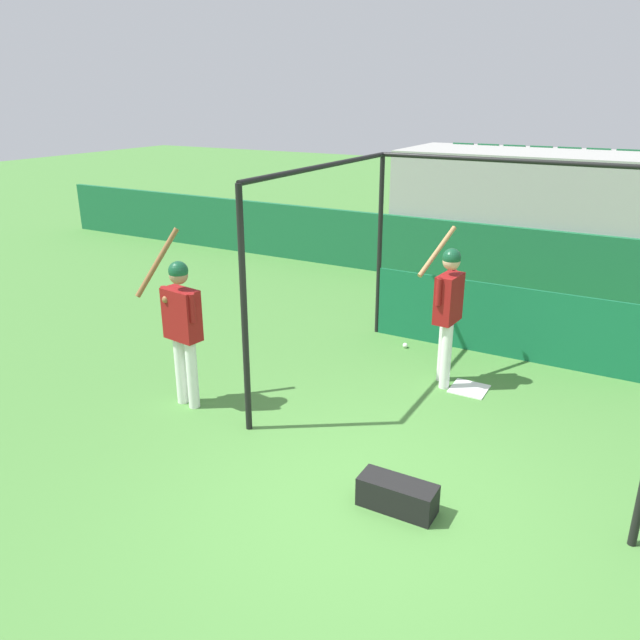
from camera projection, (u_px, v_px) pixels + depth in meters
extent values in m
plane|color=#477F38|center=(363.00, 505.00, 5.66)|extent=(60.00, 60.00, 0.00)
cube|color=#196038|center=(536.00, 262.00, 11.42)|extent=(24.00, 0.12, 1.20)
cube|color=#9E9E99|center=(553.00, 217.00, 12.23)|extent=(5.95, 2.40, 2.45)
cube|color=#195B33|center=(432.00, 212.00, 12.58)|extent=(0.45, 0.40, 0.10)
cube|color=#195B33|center=(436.00, 199.00, 12.65)|extent=(0.45, 0.06, 0.40)
cube|color=#195B33|center=(459.00, 214.00, 12.33)|extent=(0.45, 0.40, 0.10)
cube|color=#195B33|center=(462.00, 201.00, 12.40)|extent=(0.45, 0.06, 0.40)
cube|color=#195B33|center=(486.00, 217.00, 12.08)|extent=(0.45, 0.40, 0.10)
cube|color=#195B33|center=(490.00, 204.00, 12.14)|extent=(0.45, 0.06, 0.40)
cube|color=#195B33|center=(515.00, 220.00, 11.82)|extent=(0.45, 0.40, 0.10)
cube|color=#195B33|center=(519.00, 206.00, 11.89)|extent=(0.45, 0.06, 0.40)
cube|color=#195B33|center=(545.00, 222.00, 11.57)|extent=(0.45, 0.40, 0.10)
cube|color=#195B33|center=(548.00, 209.00, 11.64)|extent=(0.45, 0.06, 0.40)
cube|color=#195B33|center=(576.00, 225.00, 11.32)|extent=(0.45, 0.40, 0.10)
cube|color=#195B33|center=(580.00, 211.00, 11.39)|extent=(0.45, 0.06, 0.40)
cube|color=#195B33|center=(609.00, 228.00, 11.07)|extent=(0.45, 0.40, 0.10)
cube|color=#195B33|center=(612.00, 214.00, 11.13)|extent=(0.45, 0.06, 0.40)
cube|color=#195B33|center=(446.00, 187.00, 13.10)|extent=(0.45, 0.40, 0.10)
cube|color=#195B33|center=(450.00, 175.00, 13.17)|extent=(0.45, 0.06, 0.40)
cube|color=#195B33|center=(472.00, 189.00, 12.85)|extent=(0.45, 0.40, 0.10)
cube|color=#195B33|center=(475.00, 176.00, 12.91)|extent=(0.45, 0.06, 0.40)
cube|color=#195B33|center=(499.00, 191.00, 12.59)|extent=(0.45, 0.40, 0.10)
cube|color=#195B33|center=(502.00, 178.00, 12.66)|extent=(0.45, 0.06, 0.40)
cube|color=#195B33|center=(527.00, 193.00, 12.34)|extent=(0.45, 0.40, 0.10)
cube|color=#195B33|center=(530.00, 180.00, 12.41)|extent=(0.45, 0.06, 0.40)
cube|color=#195B33|center=(556.00, 195.00, 12.09)|extent=(0.45, 0.40, 0.10)
cube|color=#195B33|center=(559.00, 182.00, 12.16)|extent=(0.45, 0.06, 0.40)
cube|color=#195B33|center=(586.00, 197.00, 11.84)|extent=(0.45, 0.40, 0.10)
cube|color=#195B33|center=(589.00, 184.00, 11.90)|extent=(0.45, 0.06, 0.40)
cube|color=#195B33|center=(617.00, 199.00, 11.58)|extent=(0.45, 0.40, 0.10)
cube|color=#195B33|center=(620.00, 186.00, 11.65)|extent=(0.45, 0.06, 0.40)
cube|color=#195B33|center=(459.00, 164.00, 13.62)|extent=(0.45, 0.40, 0.10)
cube|color=#195B33|center=(463.00, 152.00, 13.68)|extent=(0.45, 0.06, 0.40)
cube|color=#195B33|center=(484.00, 165.00, 13.36)|extent=(0.45, 0.40, 0.10)
cube|color=#195B33|center=(488.00, 153.00, 13.43)|extent=(0.45, 0.06, 0.40)
cube|color=#195B33|center=(510.00, 167.00, 13.11)|extent=(0.45, 0.40, 0.10)
cube|color=#195B33|center=(513.00, 155.00, 13.18)|extent=(0.45, 0.06, 0.40)
cube|color=#195B33|center=(537.00, 168.00, 12.86)|extent=(0.45, 0.40, 0.10)
cube|color=#195B33|center=(540.00, 156.00, 12.93)|extent=(0.45, 0.06, 0.40)
cube|color=#195B33|center=(565.00, 170.00, 12.61)|extent=(0.45, 0.40, 0.10)
cube|color=#195B33|center=(568.00, 157.00, 12.67)|extent=(0.45, 0.06, 0.40)
cube|color=#195B33|center=(594.00, 171.00, 12.35)|extent=(0.45, 0.40, 0.10)
cube|color=#195B33|center=(597.00, 158.00, 12.42)|extent=(0.45, 0.06, 0.40)
cube|color=#195B33|center=(625.00, 173.00, 12.10)|extent=(0.45, 0.40, 0.10)
cube|color=#195B33|center=(628.00, 160.00, 12.17)|extent=(0.45, 0.06, 0.40)
cylinder|color=black|center=(244.00, 315.00, 6.49)|extent=(0.07, 0.07, 2.70)
cylinder|color=black|center=(380.00, 247.00, 9.30)|extent=(0.07, 0.07, 2.70)
cylinder|color=black|center=(324.00, 166.00, 7.43)|extent=(0.06, 3.44, 0.06)
cylinder|color=black|center=(522.00, 161.00, 7.95)|extent=(3.87, 0.06, 0.06)
cube|color=#14663D|center=(504.00, 322.00, 8.68)|extent=(3.80, 0.03, 1.04)
cube|color=white|center=(469.00, 389.00, 7.86)|extent=(0.44, 0.44, 0.02)
cylinder|color=white|center=(446.00, 357.00, 7.77)|extent=(0.14, 0.14, 0.85)
cylinder|color=white|center=(443.00, 350.00, 7.98)|extent=(0.14, 0.14, 0.85)
cube|color=maroon|center=(449.00, 298.00, 7.63)|extent=(0.26, 0.44, 0.60)
sphere|color=tan|center=(451.00, 261.00, 7.47)|extent=(0.21, 0.21, 0.21)
sphere|color=#144C2D|center=(452.00, 258.00, 7.45)|extent=(0.22, 0.22, 0.22)
cylinder|color=maroon|center=(439.00, 292.00, 7.43)|extent=(0.08, 0.08, 0.33)
cylinder|color=maroon|center=(454.00, 283.00, 7.77)|extent=(0.08, 0.08, 0.33)
cylinder|color=#AD7F4C|center=(437.00, 251.00, 7.81)|extent=(0.25, 0.73, 0.55)
sphere|color=#AD7F4C|center=(460.00, 276.00, 7.66)|extent=(0.08, 0.08, 0.08)
cylinder|color=white|center=(192.00, 374.00, 7.29)|extent=(0.15, 0.15, 0.85)
cylinder|color=white|center=(181.00, 370.00, 7.40)|extent=(0.15, 0.15, 0.85)
cube|color=maroon|center=(182.00, 314.00, 7.10)|extent=(0.47, 0.28, 0.60)
sphere|color=#A37556|center=(179.00, 275.00, 6.94)|extent=(0.21, 0.21, 0.21)
sphere|color=#144C2D|center=(178.00, 271.00, 6.92)|extent=(0.22, 0.22, 0.22)
cylinder|color=maroon|center=(192.00, 308.00, 6.89)|extent=(0.08, 0.08, 0.33)
cylinder|color=maroon|center=(164.00, 300.00, 7.15)|extent=(0.08, 0.08, 0.33)
cylinder|color=brown|center=(157.00, 263.00, 7.12)|extent=(0.36, 0.51, 0.77)
sphere|color=brown|center=(166.00, 299.00, 7.04)|extent=(0.08, 0.08, 0.08)
cube|color=black|center=(397.00, 495.00, 5.57)|extent=(0.70, 0.28, 0.28)
sphere|color=white|center=(405.00, 345.00, 9.13)|extent=(0.07, 0.07, 0.07)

